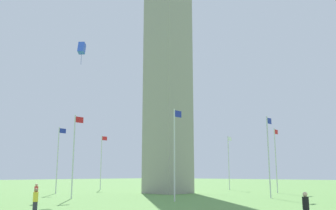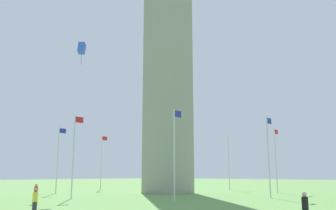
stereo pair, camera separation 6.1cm
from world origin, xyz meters
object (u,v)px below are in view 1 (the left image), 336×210
at_px(obelisk_monument, 168,32).
at_px(flagpole_w, 269,153).
at_px(flagpole_e, 101,160).
at_px(flagpole_se, 58,157).
at_px(flagpole_nw, 276,157).
at_px(flagpole_n, 229,160).
at_px(kite_blue_box, 82,48).
at_px(person_red_shirt, 36,194).
at_px(person_black_shirt, 306,209).
at_px(flagpole_s, 74,152).
at_px(flagpole_ne, 165,161).
at_px(flagpole_sw, 175,150).
at_px(person_yellow_shirt, 35,202).

relative_size(obelisk_monument, flagpole_w, 5.19).
relative_size(flagpole_e, flagpole_se, 1.00).
xyz_separation_m(obelisk_monument, flagpole_nw, (10.56, -10.50, -18.05)).
distance_m(flagpole_n, kite_blue_box, 30.02).
xyz_separation_m(obelisk_monument, person_red_shirt, (-20.65, -3.53, -21.99)).
relative_size(flagpole_n, flagpole_nw, 1.00).
distance_m(flagpole_nw, person_red_shirt, 32.22).
distance_m(flagpole_e, person_black_shirt, 44.98).
height_order(flagpole_s, person_red_shirt, flagpole_s).
bearing_deg(person_red_shirt, flagpole_nw, -54.28).
height_order(flagpole_se, flagpole_w, same).
xyz_separation_m(obelisk_monument, flagpole_ne, (10.56, 10.50, -18.05)).
distance_m(flagpole_se, person_red_shirt, 17.79).
height_order(flagpole_sw, flagpole_w, same).
height_order(flagpole_n, flagpole_e, same).
bearing_deg(person_yellow_shirt, flagpole_ne, -11.44).
bearing_deg(obelisk_monument, flagpole_nw, -44.85).
bearing_deg(flagpole_e, flagpole_n, -45.00).
height_order(flagpole_sw, person_black_shirt, flagpole_sw).
bearing_deg(flagpole_ne, flagpole_e, 157.50).
distance_m(obelisk_monument, person_yellow_shirt, 35.04).
height_order(flagpole_sw, flagpole_nw, same).
bearing_deg(flagpole_nw, flagpole_n, 67.50).
height_order(flagpole_n, flagpole_w, same).
xyz_separation_m(flagpole_e, flagpole_sw, (-10.50, -25.35, 0.00)).
bearing_deg(obelisk_monument, person_yellow_shirt, -155.41).
height_order(person_red_shirt, kite_blue_box, kite_blue_box).
xyz_separation_m(obelisk_monument, flagpole_sw, (-10.45, -10.50, -18.05)).
distance_m(flagpole_n, person_red_shirt, 35.95).
height_order(flagpole_s, person_black_shirt, flagpole_s).
relative_size(flagpole_sw, person_red_shirt, 5.11).
height_order(flagpole_n, person_red_shirt, flagpole_n).
bearing_deg(obelisk_monument, flagpole_ne, 44.85).
bearing_deg(person_yellow_shirt, person_black_shirt, -109.10).
distance_m(person_yellow_shirt, kite_blue_box, 27.22).
bearing_deg(kite_blue_box, flagpole_nw, -34.38).
bearing_deg(flagpole_ne, flagpole_w, -112.50).
distance_m(person_red_shirt, kite_blue_box, 21.43).
xyz_separation_m(flagpole_n, flagpole_e, (-14.85, 14.85, 0.00)).
relative_size(flagpole_n, person_yellow_shirt, 5.37).
relative_size(flagpole_sw, flagpole_w, 1.00).
xyz_separation_m(flagpole_ne, flagpole_w, (-10.50, -25.35, 0.00)).
bearing_deg(kite_blue_box, person_black_shirt, -102.45).
bearing_deg(flagpole_sw, obelisk_monument, 45.15).
distance_m(flagpole_ne, flagpole_se, 21.00).
height_order(flagpole_sw, kite_blue_box, kite_blue_box).
bearing_deg(flagpole_sw, person_yellow_shirt, -176.64).
bearing_deg(flagpole_e, flagpole_s, -135.00).
xyz_separation_m(flagpole_w, kite_blue_box, (-11.50, 19.41, 13.64)).
height_order(flagpole_ne, flagpole_nw, same).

